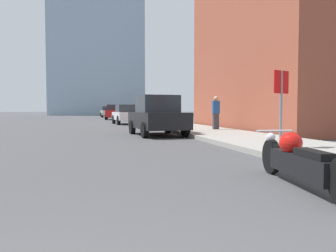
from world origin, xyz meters
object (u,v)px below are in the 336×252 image
object	(u,v)px
parked_car_black	(157,116)
stop_sign	(281,95)
motorcycle	(299,160)
parked_car_yellow	(106,111)
parked_car_white	(127,114)
parked_car_silver	(108,112)
parked_car_red	(114,112)
pedestrian	(216,112)

from	to	relation	value
parked_car_black	stop_sign	size ratio (longest dim) A/B	1.98
motorcycle	parked_car_black	world-z (taller)	parked_car_black
motorcycle	parked_car_yellow	size ratio (longest dim) A/B	0.68
parked_car_white	parked_car_silver	distance (m)	24.84
parked_car_black	parked_car_white	bearing A→B (deg)	85.42
parked_car_white	parked_car_red	distance (m)	12.63
parked_car_red	parked_car_silver	distance (m)	12.21
parked_car_red	parked_car_yellow	size ratio (longest dim) A/B	1.01
parked_car_red	parked_car_yellow	bearing A→B (deg)	95.58
parked_car_red	parked_car_yellow	distance (m)	23.58
motorcycle	stop_sign	size ratio (longest dim) A/B	1.34
parked_car_black	parked_car_red	size ratio (longest dim) A/B	0.99
parked_car_silver	pedestrian	xyz separation A→B (m)	(3.59, -35.25, 0.15)
parked_car_black	parked_car_red	world-z (taller)	parked_car_black
parked_car_red	stop_sign	distance (m)	30.93
parked_car_white	parked_car_yellow	bearing A→B (deg)	85.48
stop_sign	motorcycle	bearing A→B (deg)	-118.75
parked_car_silver	parked_car_yellow	size ratio (longest dim) A/B	1.02
parked_car_black	pedestrian	distance (m)	3.59
parked_car_white	parked_car_red	size ratio (longest dim) A/B	0.99
parked_car_white	pedestrian	distance (m)	10.94
parked_car_black	stop_sign	bearing A→B (deg)	-77.21
stop_sign	parked_car_black	bearing A→B (deg)	107.60
parked_car_white	parked_car_red	bearing A→B (deg)	86.11
parked_car_silver	parked_car_yellow	distance (m)	11.37
parked_car_red	pedestrian	xyz separation A→B (m)	(3.48, -23.05, 0.13)
parked_car_silver	pedestrian	size ratio (longest dim) A/B	2.43
parked_car_silver	parked_car_red	bearing A→B (deg)	-90.52
parked_car_red	parked_car_silver	xyz separation A→B (m)	(-0.11, 12.21, -0.02)
motorcycle	parked_car_red	distance (m)	34.41
parked_car_red	parked_car_yellow	xyz separation A→B (m)	(0.16, 23.58, -0.03)
pedestrian	parked_car_red	bearing A→B (deg)	98.60
motorcycle	parked_car_black	size ratio (longest dim) A/B	0.68
parked_car_silver	stop_sign	size ratio (longest dim) A/B	2.01
parked_car_black	stop_sign	xyz separation A→B (m)	(2.03, -6.41, 0.66)
parked_car_yellow	pedestrian	distance (m)	46.74
pedestrian	parked_car_yellow	bearing A→B (deg)	94.08
stop_sign	pedestrian	size ratio (longest dim) A/B	1.21
motorcycle	pedestrian	size ratio (longest dim) A/B	1.61
parked_car_red	stop_sign	size ratio (longest dim) A/B	2.00
parked_car_white	stop_sign	world-z (taller)	stop_sign
motorcycle	pedestrian	distance (m)	11.82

